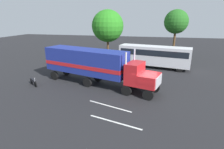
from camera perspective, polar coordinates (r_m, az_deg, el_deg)
ground_plane at (r=19.24m, az=9.98°, el=-6.08°), size 120.00×120.00×0.00m
lane_stripe_near at (r=16.45m, az=-0.78°, el=-10.07°), size 4.25×1.44×0.01m
lane_stripe_mid at (r=14.19m, az=0.93°, el=-14.99°), size 4.31×1.21×0.01m
semi_truck at (r=21.01m, az=-6.06°, el=3.43°), size 14.29×6.35×4.50m
person_bystander at (r=23.86m, az=-3.71°, el=1.17°), size 0.44×0.47×1.63m
parked_bus at (r=29.23m, az=13.27°, el=6.19°), size 11.29×4.64×3.40m
parked_car at (r=33.12m, az=-11.47°, el=5.40°), size 4.46×1.96×1.57m
motorcycle at (r=23.06m, az=-23.85°, el=-2.03°), size 1.76×1.34×1.12m
tree_left at (r=37.51m, az=-1.39°, el=15.23°), size 6.45×6.45×9.29m
tree_center at (r=38.95m, az=19.84°, el=15.56°), size 4.71×4.71×9.28m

